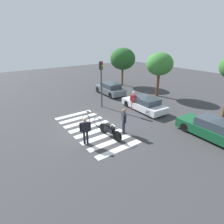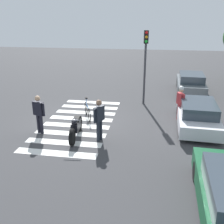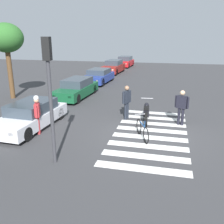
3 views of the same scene
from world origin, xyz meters
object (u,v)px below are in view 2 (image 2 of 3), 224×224
at_px(officer_on_foot, 99,117).
at_px(car_white_van, 197,114).
at_px(leaning_bicycle, 88,111).
at_px(officer_by_motorcycle, 39,112).
at_px(pedestrian_bystander, 180,101).
at_px(car_grey_coupe, 191,83).
at_px(traffic_light_pole, 145,56).
at_px(police_motorcycle, 76,127).

bearing_deg(officer_on_foot, car_white_van, 118.09).
xyz_separation_m(leaning_bicycle, officer_by_motorcycle, (2.11, -1.61, 0.61)).
distance_m(pedestrian_bystander, car_grey_coupe, 5.33).
bearing_deg(traffic_light_pole, pedestrian_bystander, 39.44).
bearing_deg(traffic_light_pole, officer_on_foot, -17.05).
bearing_deg(leaning_bicycle, officer_on_foot, 24.80).
relative_size(police_motorcycle, car_grey_coupe, 0.50).
height_order(car_grey_coupe, traffic_light_pole, traffic_light_pole).
distance_m(leaning_bicycle, traffic_light_pole, 4.54).
bearing_deg(traffic_light_pole, car_grey_coupe, 134.30).
bearing_deg(car_grey_coupe, officer_on_foot, -29.54).
height_order(leaning_bicycle, car_grey_coupe, car_grey_coupe).
distance_m(officer_on_foot, pedestrian_bystander, 4.49).
relative_size(leaning_bicycle, officer_on_foot, 0.92).
bearing_deg(officer_on_foot, pedestrian_bystander, 129.87).
xyz_separation_m(police_motorcycle, officer_on_foot, (0.12, 1.04, 0.55)).
height_order(leaning_bicycle, car_white_van, car_white_van).
xyz_separation_m(officer_on_foot, pedestrian_bystander, (-2.88, 3.45, -0.02)).
height_order(officer_on_foot, traffic_light_pole, traffic_light_pole).
xyz_separation_m(pedestrian_bystander, car_grey_coupe, (-5.20, 1.13, -0.36)).
height_order(pedestrian_bystander, car_grey_coupe, pedestrian_bystander).
bearing_deg(car_grey_coupe, pedestrian_bystander, -12.26).
distance_m(police_motorcycle, pedestrian_bystander, 5.30).
bearing_deg(officer_on_foot, traffic_light_pole, 162.95).
height_order(leaning_bicycle, officer_by_motorcycle, officer_by_motorcycle).
distance_m(leaning_bicycle, car_grey_coupe, 8.04).
bearing_deg(car_white_van, traffic_light_pole, -138.04).
xyz_separation_m(officer_on_foot, officer_by_motorcycle, (-0.29, -2.72, -0.03)).
xyz_separation_m(leaning_bicycle, car_grey_coupe, (-5.67, 5.69, 0.26)).
distance_m(car_white_van, traffic_light_pole, 4.50).
xyz_separation_m(police_motorcycle, officer_by_motorcycle, (-0.17, -1.68, 0.51)).
bearing_deg(leaning_bicycle, pedestrian_bystander, 95.98).
relative_size(pedestrian_bystander, traffic_light_pole, 0.42).
xyz_separation_m(police_motorcycle, pedestrian_bystander, (-2.76, 4.49, 0.52)).
bearing_deg(car_grey_coupe, leaning_bicycle, -45.07).
xyz_separation_m(leaning_bicycle, car_white_van, (0.16, 5.31, 0.20)).
bearing_deg(car_grey_coupe, police_motorcycle, -35.24).
distance_m(police_motorcycle, car_white_van, 5.65).
bearing_deg(traffic_light_pole, police_motorcycle, -27.54).
height_order(officer_on_foot, officer_by_motorcycle, officer_on_foot).
height_order(police_motorcycle, pedestrian_bystander, pedestrian_bystander).
distance_m(leaning_bicycle, officer_on_foot, 2.72).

